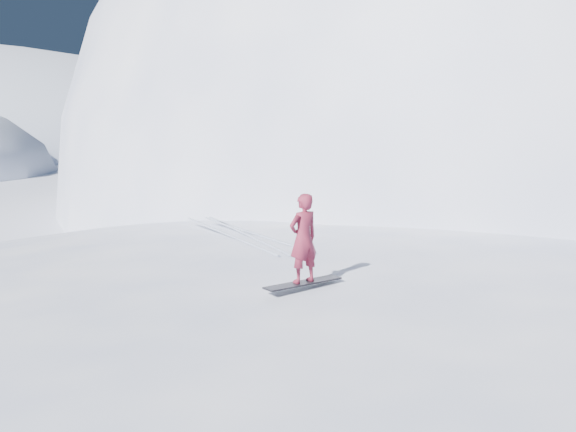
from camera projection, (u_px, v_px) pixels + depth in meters
name	position (u px, v px, depth m)	size (l,w,h in m)	color
ground	(394.00, 394.00, 12.65)	(400.00, 400.00, 0.00)	white
near_ridge	(379.00, 339.00, 15.78)	(36.00, 28.00, 4.80)	white
summit_peak	(525.00, 199.00, 43.37)	(60.00, 56.00, 56.00)	white
peak_shoulder	(403.00, 220.00, 34.39)	(28.00, 24.00, 18.00)	white
wind_bumps	(331.00, 358.00, 14.51)	(16.00, 14.40, 1.00)	white
snowboard	(303.00, 283.00, 11.68)	(1.61, 0.30, 0.03)	black
snowboarder	(303.00, 238.00, 11.55)	(0.59, 0.39, 1.63)	maroon
board_tracks	(241.00, 233.00, 16.75)	(2.15, 5.95, 0.04)	silver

